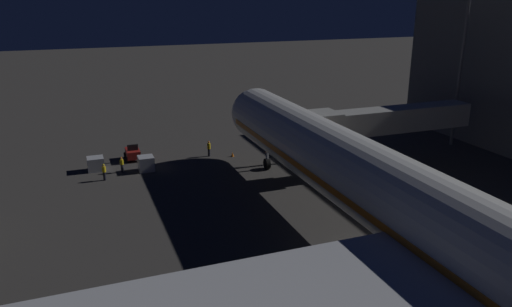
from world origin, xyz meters
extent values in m
plane|color=#383533|center=(0.00, 0.00, 0.00)|extent=(320.00, 320.00, 0.00)
cylinder|color=silver|center=(0.00, 7.35, 5.58)|extent=(5.58, 61.25, 5.58)
sphere|color=silver|center=(0.00, -23.28, 5.58)|extent=(5.47, 5.47, 5.47)
cube|color=orange|center=(0.00, 7.35, 5.17)|extent=(5.64, 58.80, 0.50)
cube|color=black|center=(0.00, -21.60, 6.56)|extent=(3.07, 1.40, 0.90)
cube|color=#B7BABF|center=(0.00, 9.86, 4.61)|extent=(55.66, 8.36, 0.70)
cylinder|color=black|center=(9.66, 6.33, 2.85)|extent=(2.14, 0.15, 2.14)
cylinder|color=#B7BABF|center=(0.00, -19.78, 2.30)|extent=(0.28, 0.28, 2.19)
cylinder|color=black|center=(0.00, -19.78, 0.60)|extent=(0.45, 1.20, 1.20)
cube|color=#9E9E99|center=(-12.98, -15.12, 5.58)|extent=(17.76, 2.60, 2.50)
cube|color=#9E9E99|center=(-4.10, -15.12, 5.58)|extent=(3.20, 3.40, 3.00)
cube|color=black|center=(-2.70, -15.12, 5.58)|extent=(0.70, 3.20, 2.70)
cylinder|color=#B7BABF|center=(-5.10, -15.12, 2.17)|extent=(0.56, 0.56, 4.33)
cylinder|color=black|center=(-5.70, -15.12, 0.30)|extent=(0.25, 0.60, 0.60)
cylinder|color=black|center=(-4.50, -15.12, 0.30)|extent=(0.25, 0.60, 0.60)
cylinder|color=#59595E|center=(-25.50, -20.00, 9.91)|extent=(0.40, 0.40, 19.82)
cube|color=maroon|center=(13.39, -28.26, 0.80)|extent=(1.50, 2.63, 0.90)
cube|color=black|center=(13.39, -27.86, 1.60)|extent=(1.20, 0.20, 0.70)
cylinder|color=black|center=(12.58, -29.18, 0.35)|extent=(0.24, 0.70, 0.70)
cylinder|color=black|center=(14.20, -29.18, 0.35)|extent=(0.24, 0.70, 0.70)
cylinder|color=black|center=(12.58, -27.34, 0.35)|extent=(0.24, 0.70, 0.70)
cylinder|color=black|center=(14.20, -27.34, 0.35)|extent=(0.24, 0.70, 0.70)
cube|color=#B7BABF|center=(12.51, -23.99, 0.80)|extent=(1.64, 1.70, 1.60)
cube|color=#B7BABF|center=(17.65, -26.01, 0.74)|extent=(1.73, 1.65, 1.48)
cylinder|color=black|center=(4.76, -26.40, 0.46)|extent=(0.28, 0.28, 0.91)
cylinder|color=yellow|center=(4.76, -26.40, 1.24)|extent=(0.40, 0.40, 0.66)
sphere|color=tan|center=(4.76, -26.40, 1.69)|extent=(0.24, 0.24, 0.24)
sphere|color=orange|center=(4.76, -26.40, 1.74)|extent=(0.23, 0.23, 0.23)
cylinder|color=black|center=(17.01, -22.53, 0.45)|extent=(0.28, 0.28, 0.90)
cylinder|color=yellow|center=(17.01, -22.53, 1.20)|extent=(0.40, 0.40, 0.60)
sphere|color=tan|center=(17.01, -22.53, 1.62)|extent=(0.24, 0.24, 0.24)
sphere|color=yellow|center=(17.01, -22.53, 1.67)|extent=(0.23, 0.23, 0.23)
cylinder|color=black|center=(15.03, -24.39, 0.43)|extent=(0.28, 0.28, 0.87)
cylinder|color=yellow|center=(15.03, -24.39, 1.15)|extent=(0.40, 0.40, 0.55)
sphere|color=tan|center=(15.03, -24.39, 1.54)|extent=(0.24, 0.24, 0.24)
sphere|color=orange|center=(15.03, -24.39, 1.59)|extent=(0.23, 0.23, 0.23)
cone|color=orange|center=(-2.20, -25.28, 0.28)|extent=(0.36, 0.36, 0.55)
cone|color=orange|center=(2.20, -25.28, 0.28)|extent=(0.36, 0.36, 0.55)
camera|label=1|loc=(19.24, 27.60, 18.38)|focal=34.57mm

